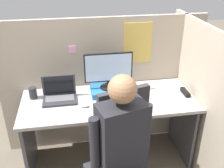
{
  "coord_description": "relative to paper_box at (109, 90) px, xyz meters",
  "views": [
    {
      "loc": [
        -0.33,
        -1.79,
        2.02
      ],
      "look_at": [
        0.0,
        0.17,
        1.0
      ],
      "focal_mm": 42.0,
      "sensor_mm": 36.0,
      "label": 1
    }
  ],
  "objects": [
    {
      "name": "desk",
      "position": [
        -0.02,
        -0.13,
        -0.2
      ],
      "size": [
        1.65,
        0.67,
        0.75
      ],
      "color": "#9E9993",
      "rests_on": "ground"
    },
    {
      "name": "laptop",
      "position": [
        -0.48,
        -0.05,
        0.02
      ],
      "size": [
        0.31,
        0.21,
        0.23
      ],
      "color": "#2D2D33",
      "rests_on": "desk"
    },
    {
      "name": "pen_cup",
      "position": [
        -0.73,
        0.02,
        0.03
      ],
      "size": [
        0.07,
        0.07,
        0.11
      ],
      "color": "#28282D",
      "rests_on": "desk"
    },
    {
      "name": "stapler",
      "position": [
        0.74,
        -0.16,
        -0.01
      ],
      "size": [
        0.04,
        0.16,
        0.04
      ],
      "color": "black",
      "rests_on": "desk"
    },
    {
      "name": "paper_box",
      "position": [
        0.0,
        0.0,
        0.0
      ],
      "size": [
        0.35,
        0.26,
        0.06
      ],
      "color": "#236BAD",
      "rests_on": "desk"
    },
    {
      "name": "office_chair",
      "position": [
        -0.01,
        -0.7,
        -0.24
      ],
      "size": [
        0.57,
        0.61,
        1.07
      ],
      "color": "#2D2D33",
      "rests_on": "ground"
    },
    {
      "name": "cubicle_panel_right",
      "position": [
        0.83,
        -0.2,
        -0.05
      ],
      "size": [
        0.04,
        1.3,
        1.45
      ],
      "color": "tan",
      "rests_on": "ground"
    },
    {
      "name": "person",
      "position": [
        -0.05,
        -0.86,
        -0.02
      ],
      "size": [
        0.47,
        0.51,
        1.31
      ],
      "color": "black",
      "rests_on": "ground"
    },
    {
      "name": "monitor",
      "position": [
        0.0,
        0.0,
        0.22
      ],
      "size": [
        0.46,
        0.17,
        0.36
      ],
      "color": "black",
      "rests_on": "paper_box"
    },
    {
      "name": "carrot_toy",
      "position": [
        0.01,
        -0.29,
        -0.01
      ],
      "size": [
        0.05,
        0.13,
        0.05
      ],
      "color": "orange",
      "rests_on": "desk"
    },
    {
      "name": "cubicle_panel_back",
      "position": [
        -0.02,
        0.23,
        -0.05
      ],
      "size": [
        2.15,
        0.05,
        1.45
      ],
      "color": "tan",
      "rests_on": "ground"
    },
    {
      "name": "mouse",
      "position": [
        -0.25,
        -0.23,
        -0.01
      ],
      "size": [
        0.07,
        0.05,
        0.03
      ],
      "color": "silver",
      "rests_on": "desk"
    }
  ]
}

